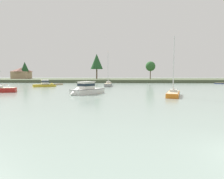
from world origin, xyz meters
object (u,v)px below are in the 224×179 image
object	(u,v)px
cruiser_yellow	(46,85)
dinghy_sand	(58,84)
cruiser_white	(85,91)
sailboat_grey	(108,85)
mooring_buoy_white	(150,84)
dinghy_navy	(220,83)
sailboat_orange	(173,95)

from	to	relation	value
cruiser_yellow	dinghy_sand	bearing A→B (deg)	87.60
cruiser_white	sailboat_grey	distance (m)	25.78
dinghy_sand	mooring_buoy_white	size ratio (longest dim) A/B	8.36
cruiser_white	cruiser_yellow	size ratio (longest dim) A/B	1.08
dinghy_sand	cruiser_yellow	distance (m)	10.43
dinghy_navy	cruiser_white	bearing A→B (deg)	-137.05
cruiser_white	mooring_buoy_white	distance (m)	40.84
cruiser_yellow	sailboat_orange	distance (m)	40.14
sailboat_orange	mooring_buoy_white	xyz separation A→B (m)	(2.23, 39.84, -0.16)
dinghy_navy	mooring_buoy_white	bearing A→B (deg)	-167.72
dinghy_sand	sailboat_orange	world-z (taller)	sailboat_orange
dinghy_sand	cruiser_yellow	xyz separation A→B (m)	(-0.44, -10.42, 0.31)
cruiser_white	dinghy_navy	xyz separation A→B (m)	(46.11, 42.92, -0.40)
sailboat_grey	mooring_buoy_white	bearing A→B (deg)	37.43
cruiser_white	dinghy_navy	size ratio (longest dim) A/B	2.02
dinghy_sand	cruiser_white	xyz separation A→B (m)	(14.90, -32.98, 0.39)
cruiser_white	mooring_buoy_white	xyz separation A→B (m)	(17.78, 36.76, -0.48)
cruiser_yellow	sailboat_grey	bearing A→B (deg)	9.25
cruiser_yellow	mooring_buoy_white	world-z (taller)	cruiser_yellow
sailboat_grey	sailboat_orange	xyz separation A→B (m)	(12.37, -28.65, -0.03)
cruiser_yellow	sailboat_orange	world-z (taller)	sailboat_orange
dinghy_navy	sailboat_orange	xyz separation A→B (m)	(-30.56, -46.00, 0.09)
dinghy_navy	mooring_buoy_white	xyz separation A→B (m)	(-28.32, -6.16, -0.07)
cruiser_white	sailboat_orange	distance (m)	15.85
sailboat_grey	sailboat_orange	distance (m)	31.21
sailboat_grey	dinghy_navy	distance (m)	46.30
dinghy_sand	cruiser_white	size ratio (longest dim) A/B	0.48
cruiser_white	sailboat_orange	bearing A→B (deg)	-11.19
dinghy_sand	cruiser_yellow	bearing A→B (deg)	-92.40
mooring_buoy_white	sailboat_grey	bearing A→B (deg)	-142.57
dinghy_navy	sailboat_orange	size ratio (longest dim) A/B	0.37
dinghy_sand	cruiser_white	distance (m)	36.19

